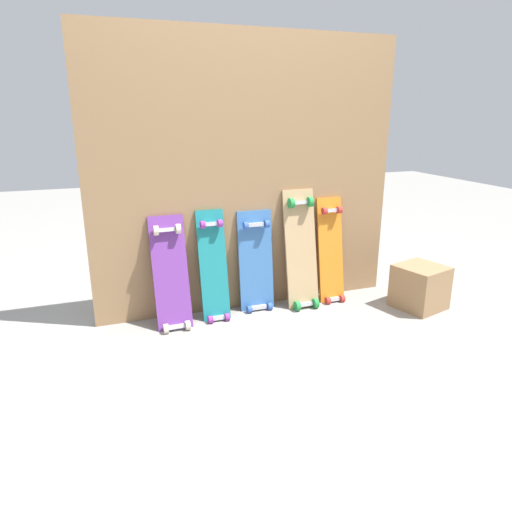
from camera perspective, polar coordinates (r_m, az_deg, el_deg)
name	(u,v)px	position (r m, az deg, el deg)	size (l,w,h in m)	color
ground_plane	(253,307)	(3.25, -0.42, -6.32)	(12.00, 12.00, 0.00)	gray
plywood_wall_panel	(249,177)	(3.07, -0.90, 9.64)	(2.07, 0.04, 1.79)	#99724C
skateboard_purple	(171,278)	(2.95, -10.35, -2.70)	(0.22, 0.27, 0.76)	#6B338C
skateboard_teal	(214,271)	(3.02, -5.20, -1.85)	(0.18, 0.22, 0.78)	#197A7F
skateboard_blue	(256,266)	(3.15, 0.02, -1.24)	(0.24, 0.15, 0.75)	#386BAD
skateboard_natural	(301,254)	(3.20, 5.57, 0.27)	(0.22, 0.24, 0.86)	tan
skateboard_orange	(331,255)	(3.34, 9.16, 0.12)	(0.19, 0.20, 0.80)	orange
wooden_crate	(420,287)	(3.40, 19.42, -3.58)	(0.30, 0.30, 0.30)	#99724C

